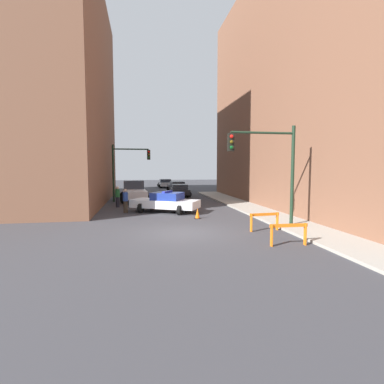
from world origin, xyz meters
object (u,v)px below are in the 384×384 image
at_px(traffic_light_near, 272,160).
at_px(barrier_front, 289,231).
at_px(police_car, 166,202).
at_px(parked_car_far, 165,183).
at_px(barrier_mid, 264,219).
at_px(traffic_light_far, 126,165).
at_px(pedestrian_corner, 118,196).
at_px(pedestrian_crossing, 125,200).
at_px(traffic_cone, 198,214).
at_px(parked_car_mid, 177,186).
at_px(white_truck, 134,191).
at_px(parked_car_near, 180,190).

height_order(traffic_light_near, barrier_front, traffic_light_near).
height_order(police_car, parked_car_far, police_car).
bearing_deg(barrier_front, barrier_mid, 86.04).
bearing_deg(police_car, traffic_light_far, 52.18).
bearing_deg(pedestrian_corner, traffic_light_near, 47.39).
bearing_deg(barrier_front, pedestrian_corner, 120.28).
height_order(traffic_light_near, pedestrian_crossing, traffic_light_near).
bearing_deg(pedestrian_corner, traffic_cone, 45.65).
height_order(parked_car_mid, barrier_front, parked_car_mid).
bearing_deg(barrier_front, traffic_light_far, 112.85).
xyz_separation_m(white_truck, pedestrian_corner, (-1.21, -4.22, -0.04)).
xyz_separation_m(police_car, parked_car_far, (2.11, 25.41, -0.05)).
distance_m(parked_car_mid, pedestrian_crossing, 18.23).
height_order(white_truck, pedestrian_corner, white_truck).
bearing_deg(parked_car_mid, parked_car_far, 90.79).
relative_size(pedestrian_corner, barrier_front, 1.04).
bearing_deg(pedestrian_crossing, pedestrian_corner, -91.38).
relative_size(parked_car_mid, barrier_mid, 2.79).
bearing_deg(traffic_light_far, traffic_cone, -64.81).
relative_size(parked_car_near, pedestrian_corner, 2.63).
relative_size(parked_car_mid, pedestrian_crossing, 2.68).
bearing_deg(police_car, barrier_mid, -119.50).
height_order(traffic_light_far, white_truck, traffic_light_far).
bearing_deg(white_truck, traffic_cone, -72.85).
bearing_deg(barrier_mid, pedestrian_crossing, 134.25).
height_order(parked_car_mid, pedestrian_corner, pedestrian_corner).
bearing_deg(parked_car_near, parked_car_far, 93.67).
bearing_deg(parked_car_mid, police_car, -105.09).
bearing_deg(pedestrian_corner, barrier_front, 35.74).
xyz_separation_m(parked_car_far, pedestrian_corner, (-5.63, -22.20, 0.19)).
bearing_deg(barrier_front, parked_car_near, 94.43).
relative_size(traffic_light_near, barrier_front, 3.25).
bearing_deg(barrier_front, pedestrian_crossing, 124.31).
distance_m(barrier_mid, traffic_cone, 4.84).
relative_size(parked_car_far, barrier_mid, 2.72).
bearing_deg(traffic_light_far, pedestrian_crossing, -87.82).
bearing_deg(parked_car_near, traffic_light_far, -141.28).
relative_size(traffic_light_near, pedestrian_crossing, 3.13).
distance_m(traffic_light_far, parked_car_mid, 12.34).
height_order(white_truck, pedestrian_crossing, white_truck).
distance_m(white_truck, parked_car_mid, 11.40).
height_order(parked_car_mid, traffic_cone, parked_car_mid).
bearing_deg(pedestrian_corner, parked_car_far, 171.24).
relative_size(police_car, parked_car_near, 1.15).
relative_size(traffic_light_far, barrier_front, 3.25).
bearing_deg(pedestrian_crossing, parked_car_mid, -123.79).
relative_size(barrier_front, traffic_cone, 2.44).
distance_m(traffic_light_near, parked_car_far, 31.95).
xyz_separation_m(traffic_light_far, parked_car_mid, (6.00, 10.43, -2.72)).
bearing_deg(pedestrian_crossing, barrier_mid, 118.82).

